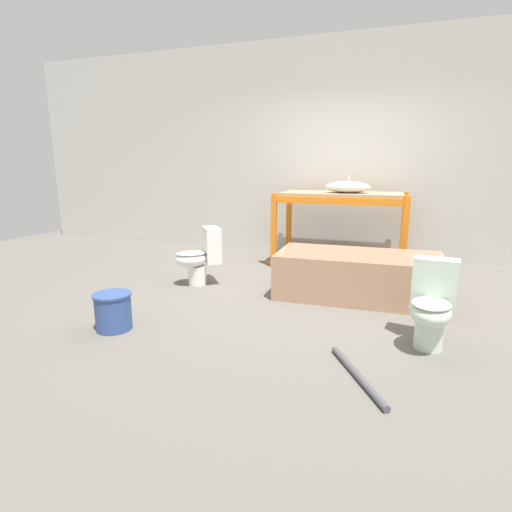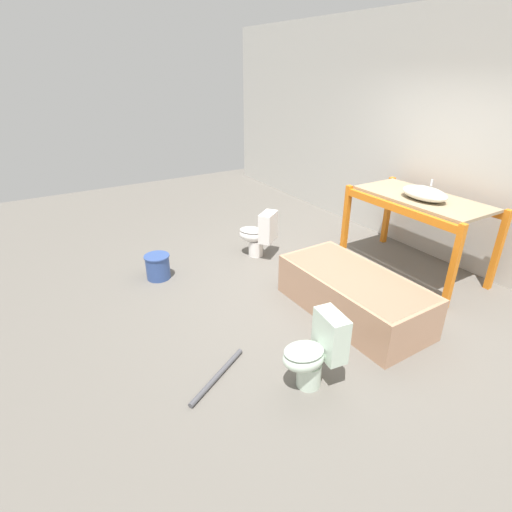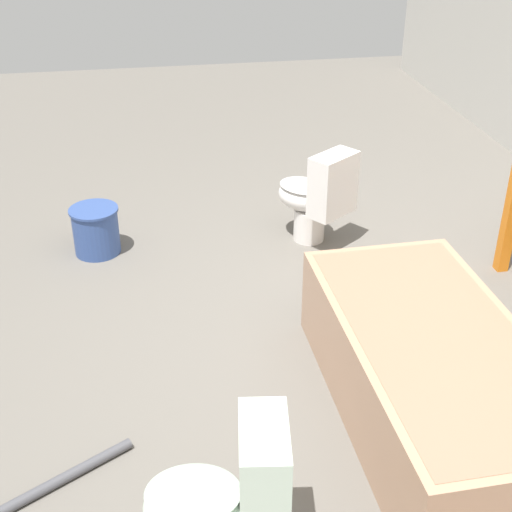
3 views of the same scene
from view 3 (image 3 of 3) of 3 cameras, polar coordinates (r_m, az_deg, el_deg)
The scene contains 6 objects.
ground_plane at distance 3.91m, azimuth 11.71°, elevation -7.39°, with size 12.00×12.00×0.00m, color #666059.
bathtub_main at distance 3.36m, azimuth 13.98°, elevation -8.91°, with size 1.68×0.82×0.47m.
toilet_near at distance 4.73m, azimuth 4.80°, elevation 4.82°, with size 0.59×0.55×0.67m.
toilet_far at distance 2.64m, azimuth -2.52°, elevation -18.93°, with size 0.38×0.55×0.67m.
bucket_white at distance 4.77m, azimuth -12.70°, elevation 2.09°, with size 0.32×0.32×0.32m.
loose_pipe at distance 3.22m, azimuth -16.22°, elevation -17.26°, with size 0.42×0.70×0.05m.
Camera 3 is at (2.87, -1.31, 2.32)m, focal length 50.00 mm.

